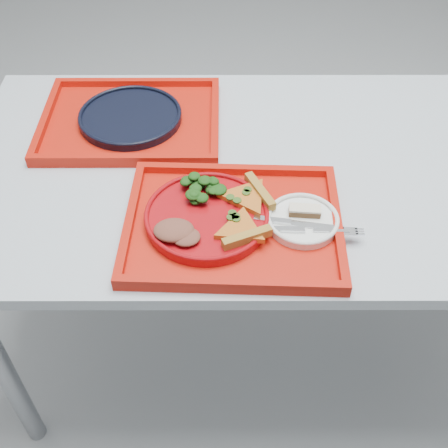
# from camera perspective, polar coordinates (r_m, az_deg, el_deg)

# --- Properties ---
(ground) EXTENTS (10.00, 10.00, 0.00)m
(ground) POSITION_cam_1_polar(r_m,az_deg,el_deg) (1.91, 5.30, -11.50)
(ground) COLOR gray
(ground) RESTS_ON ground
(table) EXTENTS (1.60, 0.80, 0.75)m
(table) POSITION_cam_1_polar(r_m,az_deg,el_deg) (1.40, 7.14, 3.70)
(table) COLOR #B2BCC8
(table) RESTS_ON ground
(tray_main) EXTENTS (0.46, 0.37, 0.01)m
(tray_main) POSITION_cam_1_polar(r_m,az_deg,el_deg) (1.18, 0.92, -0.20)
(tray_main) COLOR #B71609
(tray_main) RESTS_ON table
(tray_far) EXTENTS (0.45, 0.35, 0.01)m
(tray_far) POSITION_cam_1_polar(r_m,az_deg,el_deg) (1.48, -9.42, 10.16)
(tray_far) COLOR #B71609
(tray_far) RESTS_ON table
(dinner_plate) EXTENTS (0.26, 0.26, 0.02)m
(dinner_plate) POSITION_cam_1_polar(r_m,az_deg,el_deg) (1.18, -1.75, 0.66)
(dinner_plate) COLOR #9D0A0F
(dinner_plate) RESTS_ON tray_main
(side_plate) EXTENTS (0.15, 0.15, 0.01)m
(side_plate) POSITION_cam_1_polar(r_m,az_deg,el_deg) (1.18, 7.97, 0.25)
(side_plate) COLOR white
(side_plate) RESTS_ON tray_main
(navy_plate) EXTENTS (0.26, 0.26, 0.02)m
(navy_plate) POSITION_cam_1_polar(r_m,az_deg,el_deg) (1.47, -9.48, 10.60)
(navy_plate) COLOR black
(navy_plate) RESTS_ON tray_far
(pizza_slice_a) EXTENTS (0.14, 0.15, 0.02)m
(pizza_slice_a) POSITION_cam_1_polar(r_m,az_deg,el_deg) (1.13, 1.72, -0.35)
(pizza_slice_a) COLOR gold
(pizza_slice_a) RESTS_ON dinner_plate
(pizza_slice_b) EXTENTS (0.16, 0.15, 0.02)m
(pizza_slice_b) POSITION_cam_1_polar(r_m,az_deg,el_deg) (1.20, 2.31, 2.91)
(pizza_slice_b) COLOR gold
(pizza_slice_b) RESTS_ON dinner_plate
(salad_heap) EXTENTS (0.08, 0.07, 0.04)m
(salad_heap) POSITION_cam_1_polar(r_m,az_deg,el_deg) (1.20, -2.25, 3.85)
(salad_heap) COLOR black
(salad_heap) RESTS_ON dinner_plate
(meat_portion) EXTENTS (0.08, 0.07, 0.02)m
(meat_portion) POSITION_cam_1_polar(r_m,az_deg,el_deg) (1.13, -5.12, -0.63)
(meat_portion) COLOR brown
(meat_portion) RESTS_ON dinner_plate
(dessert_bar) EXTENTS (0.07, 0.03, 0.02)m
(dessert_bar) POSITION_cam_1_polar(r_m,az_deg,el_deg) (1.18, 8.21, 1.35)
(dessert_bar) COLOR #53351B
(dessert_bar) RESTS_ON side_plate
(knife) EXTENTS (0.19, 0.05, 0.01)m
(knife) POSITION_cam_1_polar(r_m,az_deg,el_deg) (1.16, 7.58, 0.07)
(knife) COLOR silver
(knife) RESTS_ON side_plate
(fork) EXTENTS (0.19, 0.03, 0.01)m
(fork) POSITION_cam_1_polar(r_m,az_deg,el_deg) (1.15, 8.95, -0.61)
(fork) COLOR silver
(fork) RESTS_ON side_plate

